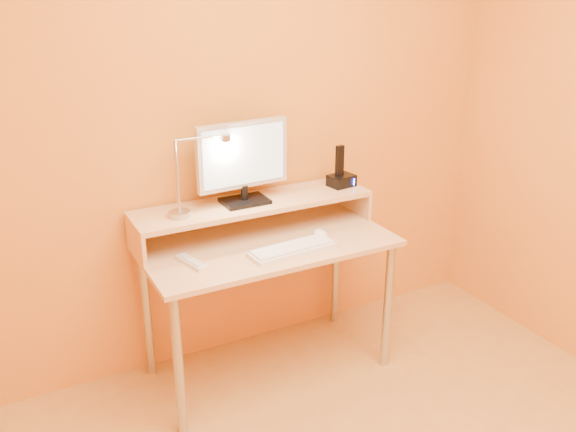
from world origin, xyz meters
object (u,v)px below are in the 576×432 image
monitor_panel (243,155)px  remote_control (191,262)px  phone_dock (341,180)px  keyboard (292,250)px  mouse (320,234)px  lamp_base (180,214)px

monitor_panel → remote_control: bearing=-151.6°
monitor_panel → remote_control: size_ratio=2.57×
phone_dock → keyboard: bearing=-153.7°
phone_dock → remote_control: (-0.91, -0.21, -0.18)m
mouse → remote_control: (-0.65, 0.01, -0.01)m
monitor_panel → lamp_base: 0.41m
phone_dock → monitor_panel: bearing=171.3°
phone_dock → mouse: (-0.26, -0.22, -0.17)m
keyboard → mouse: mouse is taller
remote_control → monitor_panel: bearing=17.1°
monitor_panel → phone_dock: size_ratio=3.59×
phone_dock → remote_control: bearing=-174.5°
monitor_panel → lamp_base: monitor_panel is taller
mouse → remote_control: mouse is taller
keyboard → mouse: (0.20, 0.08, 0.01)m
lamp_base → keyboard: lamp_base is taller
lamp_base → remote_control: bearing=-95.4°
lamp_base → mouse: bearing=-16.9°
mouse → remote_control: 0.65m
keyboard → mouse: bearing=18.8°
lamp_base → monitor_panel: bearing=6.7°
lamp_base → keyboard: 0.54m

